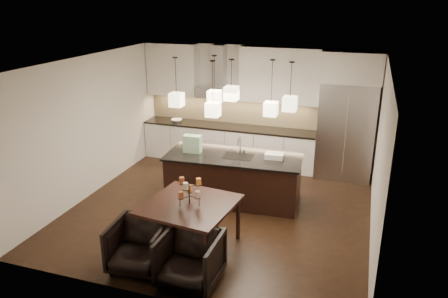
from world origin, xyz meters
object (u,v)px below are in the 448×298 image
(dining_table, at_px, (190,226))
(armchair_left, at_px, (139,246))
(armchair_right, at_px, (190,259))
(island_body, at_px, (234,179))
(refrigerator, at_px, (346,131))

(dining_table, height_order, armchair_left, dining_table)
(armchair_left, relative_size, armchair_right, 0.98)
(island_body, xyz_separation_m, armchair_right, (0.21, -2.75, -0.07))
(island_body, height_order, armchair_right, island_body)
(island_body, xyz_separation_m, armchair_left, (-0.65, -2.66, -0.07))
(refrigerator, distance_m, island_body, 2.84)
(refrigerator, bearing_deg, armchair_right, -110.73)
(armchair_left, xyz_separation_m, armchair_right, (0.86, -0.10, 0.01))
(dining_table, relative_size, armchair_right, 1.58)
(island_body, height_order, dining_table, island_body)
(armchair_right, bearing_deg, island_body, 94.87)
(refrigerator, xyz_separation_m, armchair_left, (-2.63, -4.59, -0.70))
(armchair_left, bearing_deg, dining_table, 50.90)
(refrigerator, relative_size, armchair_left, 2.60)
(refrigerator, height_order, armchair_right, refrigerator)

